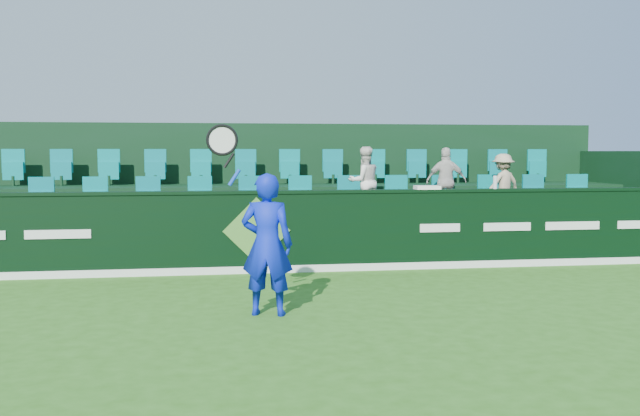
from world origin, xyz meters
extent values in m
plane|color=#316A19|center=(0.00, 0.00, 0.00)|extent=(60.00, 60.00, 0.00)
cube|color=black|center=(0.00, 4.00, 0.65)|extent=(16.00, 0.20, 1.30)
cube|color=black|center=(0.00, 4.00, 1.32)|extent=(16.00, 0.24, 0.05)
cube|color=white|center=(0.00, 3.89, 0.06)|extent=(16.00, 0.02, 0.12)
cube|color=#4D8831|center=(0.00, 3.88, 0.70)|extent=(1.10, 0.02, 1.10)
cube|color=white|center=(-3.10, 3.89, 0.70)|extent=(1.00, 0.01, 0.14)
cube|color=white|center=(3.10, 3.89, 0.70)|extent=(0.70, 0.01, 0.14)
cube|color=white|center=(4.30, 3.89, 0.70)|extent=(0.85, 0.01, 0.14)
cube|color=white|center=(5.50, 3.89, 0.70)|extent=(1.00, 0.01, 0.14)
cube|color=white|center=(6.70, 3.89, 0.70)|extent=(0.70, 0.01, 0.14)
cube|color=black|center=(0.00, 5.10, 0.40)|extent=(16.00, 2.00, 0.80)
cube|color=black|center=(0.00, 7.00, 0.65)|extent=(16.00, 1.80, 1.30)
cube|color=black|center=(0.00, 8.00, 1.30)|extent=(16.00, 0.20, 2.60)
cube|color=black|center=(7.90, 6.00, 1.00)|extent=(0.20, 4.00, 2.00)
cube|color=#04817F|center=(0.00, 5.50, 1.10)|extent=(13.50, 0.50, 0.60)
cube|color=#04817F|center=(0.00, 7.30, 1.60)|extent=(13.50, 0.50, 0.60)
imported|color=#0B20C6|center=(-0.06, 0.92, 0.87)|extent=(0.72, 0.56, 1.73)
cylinder|color=#143FBF|center=(-0.45, 0.82, 1.68)|extent=(0.16, 0.04, 0.21)
cylinder|color=black|center=(-0.51, 0.82, 1.88)|extent=(0.14, 0.03, 0.19)
torus|color=black|center=(-0.59, 0.82, 2.12)|extent=(0.52, 0.04, 0.52)
cylinder|color=silver|center=(-0.59, 0.82, 2.12)|extent=(0.43, 0.01, 0.43)
imported|color=white|center=(2.06, 5.12, 1.44)|extent=(0.70, 0.59, 1.28)
imported|color=beige|center=(3.62, 5.12, 1.43)|extent=(0.79, 0.43, 1.27)
imported|color=tan|center=(4.73, 5.12, 1.37)|extent=(0.84, 0.65, 1.15)
cube|color=white|center=(2.90, 4.00, 1.38)|extent=(0.41, 0.27, 0.06)
cylinder|color=silver|center=(4.11, 4.00, 1.46)|extent=(0.07, 0.07, 0.23)
camera|label=1|loc=(-0.72, -7.65, 1.99)|focal=40.00mm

